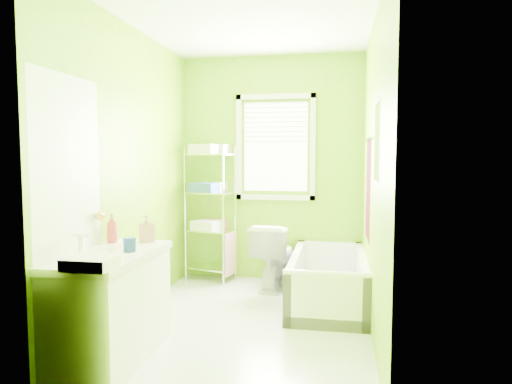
% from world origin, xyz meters
% --- Properties ---
extents(ground, '(2.90, 2.90, 0.00)m').
position_xyz_m(ground, '(0.00, 0.00, 0.00)').
color(ground, silver).
rests_on(ground, ground).
extents(room_envelope, '(2.14, 2.94, 2.62)m').
position_xyz_m(room_envelope, '(0.00, 0.00, 1.55)').
color(room_envelope, '#6EA407').
rests_on(room_envelope, ground).
extents(window, '(0.92, 0.05, 1.22)m').
position_xyz_m(window, '(0.05, 1.42, 1.61)').
color(window, white).
rests_on(window, ground).
extents(door, '(0.09, 0.80, 2.00)m').
position_xyz_m(door, '(-1.04, -1.00, 1.00)').
color(door, white).
rests_on(door, ground).
extents(right_wall_decor, '(0.04, 1.48, 1.17)m').
position_xyz_m(right_wall_decor, '(1.04, -0.02, 1.32)').
color(right_wall_decor, '#3F070F').
rests_on(right_wall_decor, ground).
extents(bathtub, '(0.73, 1.56, 0.50)m').
position_xyz_m(bathtub, '(0.69, 0.64, 0.16)').
color(bathtub, white).
rests_on(bathtub, ground).
extents(toilet, '(0.49, 0.75, 0.72)m').
position_xyz_m(toilet, '(0.09, 1.07, 0.36)').
color(toilet, white).
rests_on(toilet, ground).
extents(vanity, '(0.53, 1.08, 1.00)m').
position_xyz_m(vanity, '(-0.80, -0.91, 0.42)').
color(vanity, white).
rests_on(vanity, ground).
extents(wire_shelf_unit, '(0.59, 0.48, 1.58)m').
position_xyz_m(wire_shelf_unit, '(-0.69, 1.28, 0.96)').
color(wire_shelf_unit, silver).
rests_on(wire_shelf_unit, ground).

